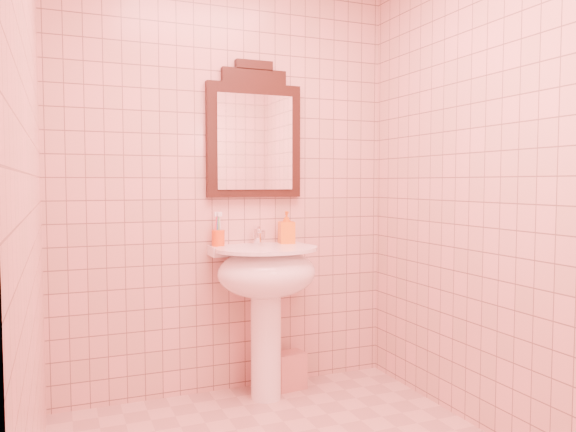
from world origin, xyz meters
name	(u,v)px	position (x,y,z in m)	size (l,w,h in m)	color
back_wall	(228,178)	(0.00, 1.10, 1.25)	(2.00, 0.02, 2.50)	tan
pedestal_sink	(266,283)	(0.15, 0.87, 0.66)	(0.58, 0.58, 0.86)	white
faucet	(258,235)	(0.15, 1.01, 0.92)	(0.04, 0.16, 0.11)	white
mirror	(254,135)	(0.15, 1.07, 1.50)	(0.57, 0.06, 0.79)	black
toothbrush_cup	(218,238)	(-0.08, 1.03, 0.91)	(0.07, 0.07, 0.17)	#D74A12
soap_dispenser	(287,227)	(0.33, 1.00, 0.96)	(0.09, 0.09, 0.19)	orange
towel	(290,371)	(0.33, 0.97, 0.11)	(0.18, 0.12, 0.22)	#C2727D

